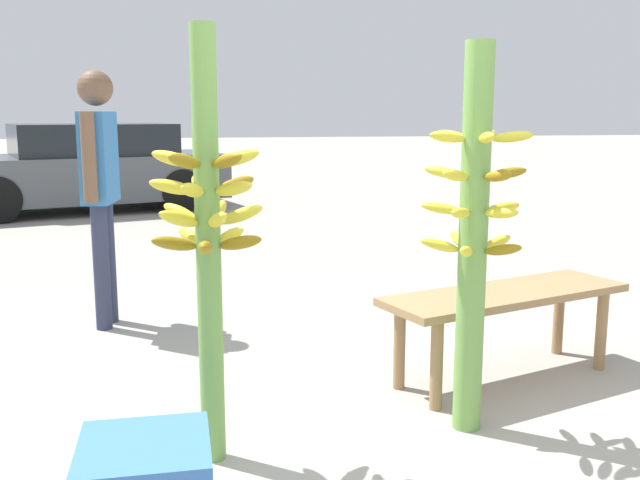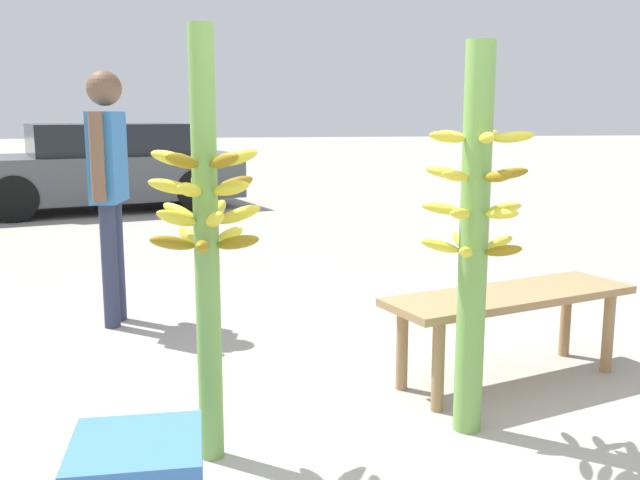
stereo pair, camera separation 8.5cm
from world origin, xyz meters
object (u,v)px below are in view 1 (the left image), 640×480
at_px(banana_stalk_left, 208,234).
at_px(vendor_person, 100,173).
at_px(parked_car, 85,168).
at_px(banana_stalk_center, 473,232).
at_px(market_bench, 506,304).

xyz_separation_m(banana_stalk_left, vendor_person, (-0.60, 2.01, 0.08)).
xyz_separation_m(vendor_person, parked_car, (-0.81, 6.03, -0.40)).
xyz_separation_m(banana_stalk_left, banana_stalk_center, (1.13, 0.07, -0.04)).
height_order(banana_stalk_left, parked_car, banana_stalk_left).
height_order(vendor_person, parked_car, vendor_person).
bearing_deg(vendor_person, market_bench, -114.77).
bearing_deg(parked_car, vendor_person, 170.95).
bearing_deg(vendor_person, banana_stalk_left, -154.84).
xyz_separation_m(market_bench, parked_car, (-2.96, 7.45, 0.20)).
distance_m(market_bench, parked_car, 8.02).
bearing_deg(vendor_person, banana_stalk_center, -129.85).
height_order(banana_stalk_left, market_bench, banana_stalk_left).
xyz_separation_m(banana_stalk_left, parked_car, (-1.41, 8.04, -0.32)).
bearing_deg(banana_stalk_center, parked_car, 107.63).
xyz_separation_m(banana_stalk_left, market_bench, (1.55, 0.59, -0.52)).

